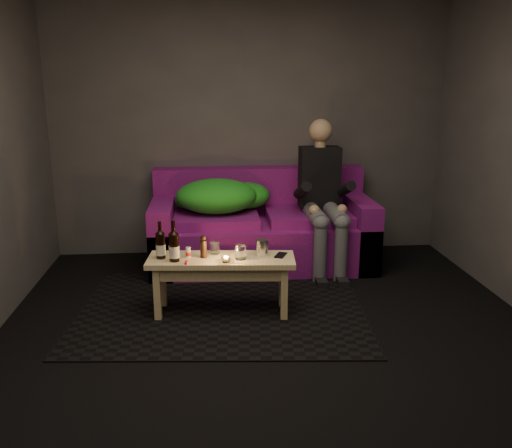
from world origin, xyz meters
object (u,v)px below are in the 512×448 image
(sofa, at_px, (262,231))
(coffee_table, at_px, (221,268))
(beer_bottle_b, at_px, (174,246))
(steel_cup, at_px, (262,247))
(person, at_px, (323,193))
(beer_bottle_a, at_px, (161,245))

(sofa, bearing_deg, coffee_table, -110.08)
(beer_bottle_b, distance_m, steel_cup, 0.68)
(person, distance_m, steel_cup, 1.20)
(beer_bottle_a, xyz_separation_m, steel_cup, (0.78, 0.00, -0.04))
(coffee_table, xyz_separation_m, beer_bottle_a, (-0.46, 0.03, 0.19))
(sofa, bearing_deg, steel_cup, -95.48)
(coffee_table, xyz_separation_m, steel_cup, (0.32, 0.03, 0.15))
(coffee_table, height_order, beer_bottle_b, beer_bottle_b)
(beer_bottle_a, bearing_deg, coffee_table, -3.32)
(coffee_table, distance_m, beer_bottle_b, 0.41)
(person, distance_m, beer_bottle_b, 1.71)
(sofa, height_order, beer_bottle_a, sofa)
(sofa, distance_m, steel_cup, 1.17)
(person, bearing_deg, sofa, 162.94)
(sofa, relative_size, steel_cup, 16.79)
(person, height_order, beer_bottle_a, person)
(sofa, relative_size, person, 1.50)
(beer_bottle_a, relative_size, beer_bottle_b, 0.93)
(person, bearing_deg, beer_bottle_a, -146.17)
(beer_bottle_a, height_order, beer_bottle_b, beer_bottle_b)
(coffee_table, height_order, beer_bottle_a, beer_bottle_a)
(sofa, height_order, beer_bottle_b, sofa)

